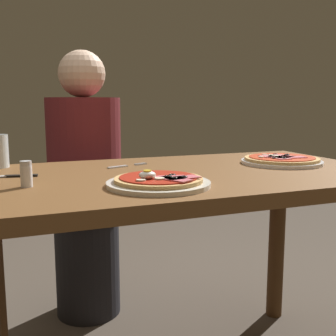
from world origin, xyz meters
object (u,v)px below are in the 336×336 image
Objects in this scene: diner_person at (86,193)px; pizza_foreground at (159,182)px; fork at (125,166)px; pizza_across_left at (282,160)px; knife at (8,176)px; salt_shaker at (26,174)px; dining_table at (185,209)px.

pizza_foreground is at bearing 92.93° from diner_person.
pizza_across_left is at bearing -14.10° from fork.
pizza_foreground reaches higher than knife.
pizza_foreground is 0.86m from diner_person.
salt_shaker is at bearing -143.63° from fork.
salt_shaker is 0.06× the size of diner_person.
pizza_foreground is 0.46m from knife.
salt_shaker is (-0.86, -0.10, 0.02)m from pizza_across_left.
salt_shaker reaches higher than dining_table.
pizza_across_left is at bearing 4.48° from dining_table.
salt_shaker is at bearing -171.14° from dining_table.
dining_table is 1.09× the size of diner_person.
fork is at bearing 165.90° from pizza_across_left.
pizza_across_left reaches higher than knife.
salt_shaker reaches higher than fork.
fork is 0.37m from knife.
diner_person is at bearing 107.19° from dining_table.
diner_person is at bearing 133.48° from pizza_across_left.
diner_person is (-0.04, 0.83, -0.20)m from pizza_foreground.
salt_shaker is (0.04, -0.17, 0.03)m from knife.
salt_shaker reaches higher than knife.
pizza_across_left is (0.38, 0.03, 0.13)m from dining_table.
fork is 0.13× the size of diner_person.
dining_table is at bearing 50.13° from pizza_foreground.
salt_shaker is (-0.32, -0.24, 0.03)m from fork.
dining_table is 8.43× the size of fork.
salt_shaker is 0.80m from diner_person.
salt_shaker is at bearing -173.09° from pizza_across_left.
knife reaches higher than dining_table.
pizza_across_left reaches higher than fork.
pizza_across_left is 1.85× the size of fork.
pizza_across_left is 4.20× the size of salt_shaker.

